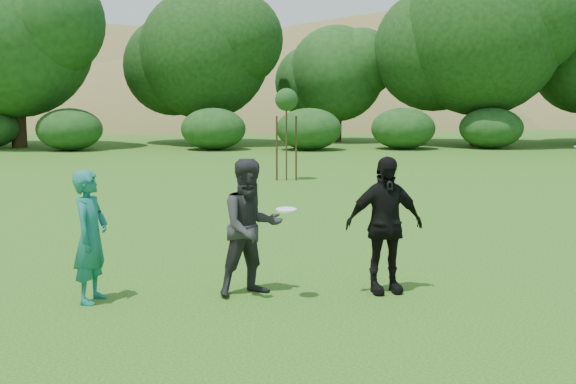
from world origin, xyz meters
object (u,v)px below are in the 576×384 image
player_teal (91,237)px  sapling (286,102)px  player_black (384,225)px  player_grey (251,227)px

player_teal → sapling: 13.39m
player_teal → player_black: (3.90, 0.41, 0.07)m
player_black → sapling: bearing=82.1°
player_grey → sapling: size_ratio=0.65×
player_grey → player_teal: bearing=162.2°
player_grey → player_black: bearing=-23.1°
player_teal → player_grey: size_ratio=0.94×
player_black → player_teal: bearing=172.6°
player_teal → player_black: player_black is taller
player_teal → sapling: (2.69, 13.03, 1.55)m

